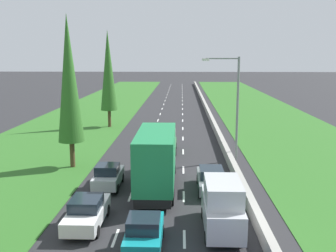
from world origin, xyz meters
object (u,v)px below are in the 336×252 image
Objects in this scene: teal_hatchback_centre_lane at (144,233)px; white_sedan_left_lane at (87,212)px; grey_sedan_right_lane at (211,179)px; poplar_tree_third at (108,71)px; green_box_truck_centre_lane at (157,158)px; green_sedan_centre_lane at (167,144)px; silver_van_right_lane at (222,206)px; poplar_tree_second at (69,79)px; street_light_mast at (234,101)px; silver_hatchback_left_lane at (108,176)px.

teal_hatchback_centre_lane reaches higher than white_sedan_left_lane.
grey_sedan_right_lane is 9.19m from white_sedan_left_lane.
poplar_tree_third reaches higher than white_sedan_left_lane.
green_box_truck_centre_lane is 2.09× the size of green_sedan_centre_lane.
silver_van_right_lane is at bearing -88.96° from grey_sedan_right_lane.
poplar_tree_third is (-7.56, 23.28, 4.99)m from green_box_truck_centre_lane.
poplar_tree_second is 13.79m from street_light_mast.
poplar_tree_second reaches higher than teal_hatchback_centre_lane.
teal_hatchback_centre_lane is at bearing -68.91° from silver_hatchback_left_lane.
teal_hatchback_centre_lane is 0.87× the size of white_sedan_left_lane.
silver_van_right_lane is 7.26m from white_sedan_left_lane.
silver_hatchback_left_lane is (-7.11, 0.38, 0.02)m from grey_sedan_right_lane.
silver_van_right_lane is at bearing -78.15° from green_sedan_centre_lane.
street_light_mast is at bearing 38.07° from silver_hatchback_left_lane.
street_light_mast is at bearing 72.85° from grey_sedan_right_lane.
teal_hatchback_centre_lane is 0.32× the size of poplar_tree_third.
grey_sedan_right_lane and white_sedan_left_lane have the same top height.
street_light_mast reaches higher than grey_sedan_right_lane.
green_box_truck_centre_lane reaches higher than green_sedan_centre_lane.
silver_van_right_lane is at bearing 27.70° from teal_hatchback_centre_lane.
street_light_mast is at bearing -49.06° from poplar_tree_third.
green_sedan_centre_lane is at bearing 88.90° from teal_hatchback_centre_lane.
street_light_mast is (13.68, -15.77, -1.94)m from poplar_tree_third.
silver_van_right_lane is 1.26× the size of silver_hatchback_left_lane.
silver_hatchback_left_lane is 12.88m from street_light_mast.
grey_sedan_right_lane is 26.92m from poplar_tree_third.
silver_van_right_lane is 17.16m from green_sedan_centre_lane.
green_sedan_centre_lane is at bearing 155.22° from street_light_mast.
street_light_mast reaches higher than white_sedan_left_lane.
green_sedan_centre_lane is (3.70, 16.36, 0.00)m from white_sedan_left_lane.
green_box_truck_centre_lane is at bearing -34.42° from poplar_tree_second.
silver_van_right_lane is 0.40× the size of poplar_tree_third.
white_sedan_left_lane is at bearing -124.87° from street_light_mast.
street_light_mast is (2.31, 14.09, 3.83)m from silver_van_right_lane.
silver_van_right_lane reaches higher than teal_hatchback_centre_lane.
green_box_truck_centre_lane is at bearing 120.13° from silver_van_right_lane.
poplar_tree_third reaches higher than green_sedan_centre_lane.
grey_sedan_right_lane is 1.00× the size of green_sedan_centre_lane.
teal_hatchback_centre_lane is (-3.88, -2.04, -0.56)m from silver_van_right_lane.
teal_hatchback_centre_lane is 4.14m from white_sedan_left_lane.
silver_van_right_lane reaches higher than green_sedan_centre_lane.
poplar_tree_third is at bearing 120.99° from green_sedan_centre_lane.
street_light_mast is (13.41, 2.52, -2.01)m from poplar_tree_second.
street_light_mast is (6.19, 16.13, 4.40)m from teal_hatchback_centre_lane.
poplar_tree_second is at bearing 117.96° from teal_hatchback_centre_lane.
grey_sedan_right_lane is 1.15× the size of teal_hatchback_centre_lane.
white_sedan_left_lane is 16.78m from green_sedan_centre_lane.
silver_van_right_lane is at bearing -46.18° from poplar_tree_second.
poplar_tree_third is at bearing 130.94° from street_light_mast.
street_light_mast is at bearing 10.64° from poplar_tree_second.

